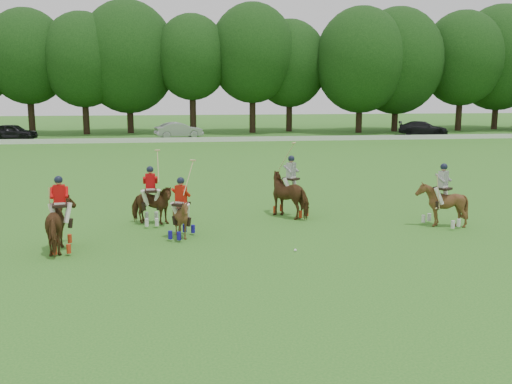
{
  "coord_description": "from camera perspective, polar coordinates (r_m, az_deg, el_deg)",
  "views": [
    {
      "loc": [
        -1.08,
        -15.81,
        5.14
      ],
      "look_at": [
        1.45,
        4.2,
        1.4
      ],
      "focal_mm": 40.0,
      "sensor_mm": 36.0,
      "label": 1
    }
  ],
  "objects": [
    {
      "name": "ground",
      "position": [
        16.66,
        -3.17,
        -7.49
      ],
      "size": [
        180.0,
        180.0,
        0.0
      ],
      "primitive_type": "plane",
      "color": "#266D1F",
      "rests_on": "ground"
    },
    {
      "name": "tree_line",
      "position": [
        63.94,
        -6.16,
        13.23
      ],
      "size": [
        117.98,
        14.32,
        14.75
      ],
      "color": "black",
      "rests_on": "ground"
    },
    {
      "name": "boundary_rail",
      "position": [
        54.04,
        -6.06,
        5.23
      ],
      "size": [
        120.0,
        0.1,
        0.44
      ],
      "primitive_type": "cube",
      "color": "white",
      "rests_on": "ground"
    },
    {
      "name": "car_left",
      "position": [
        60.78,
        -23.13,
        5.56
      ],
      "size": [
        4.83,
        2.64,
        1.56
      ],
      "primitive_type": "imported",
      "rotation": [
        0.0,
        0.0,
        1.39
      ],
      "color": "black",
      "rests_on": "ground"
    },
    {
      "name": "car_mid",
      "position": [
        58.47,
        -7.73,
        6.15
      ],
      "size": [
        5.04,
        2.84,
        1.57
      ],
      "primitive_type": "imported",
      "rotation": [
        0.0,
        0.0,
        1.83
      ],
      "color": "#A1A2A7",
      "rests_on": "ground"
    },
    {
      "name": "car_right",
      "position": [
        63.73,
        16.36,
        6.14
      ],
      "size": [
        5.54,
        3.81,
        1.49
      ],
      "primitive_type": "imported",
      "rotation": [
        0.0,
        0.0,
        1.2
      ],
      "color": "black",
      "rests_on": "ground"
    },
    {
      "name": "polo_red_a",
      "position": [
        19.01,
        -18.91,
        -3.03
      ],
      "size": [
        1.3,
        2.14,
        2.4
      ],
      "color": "#482913",
      "rests_on": "ground"
    },
    {
      "name": "polo_red_b",
      "position": [
        21.76,
        -10.44,
        -1.21
      ],
      "size": [
        1.57,
        1.37,
        2.77
      ],
      "color": "#482913",
      "rests_on": "ground"
    },
    {
      "name": "polo_red_c",
      "position": [
        19.67,
        -7.46,
        -2.5
      ],
      "size": [
        1.58,
        1.64,
        2.66
      ],
      "color": "#482913",
      "rests_on": "ground"
    },
    {
      "name": "polo_stripe_a",
      "position": [
        22.79,
        3.5,
        -0.22
      ],
      "size": [
        2.1,
        2.2,
        2.99
      ],
      "color": "#482913",
      "rests_on": "ground"
    },
    {
      "name": "polo_stripe_b",
      "position": [
        22.2,
        18.08,
        -1.14
      ],
      "size": [
        1.96,
        2.01,
        2.37
      ],
      "color": "#482913",
      "rests_on": "ground"
    },
    {
      "name": "polo_ball",
      "position": [
        18.15,
        3.95,
        -5.82
      ],
      "size": [
        0.09,
        0.09,
        0.09
      ],
      "primitive_type": "sphere",
      "color": "white",
      "rests_on": "ground"
    }
  ]
}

